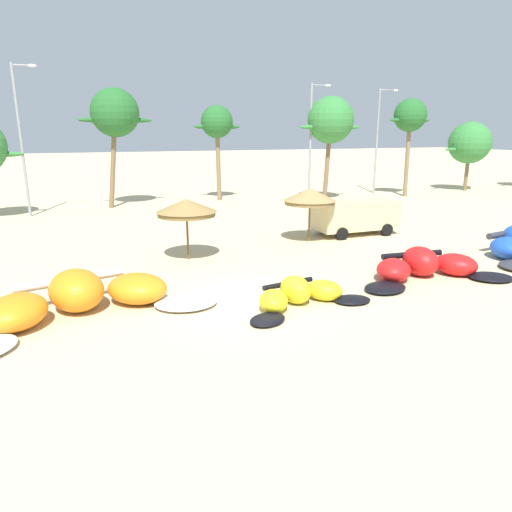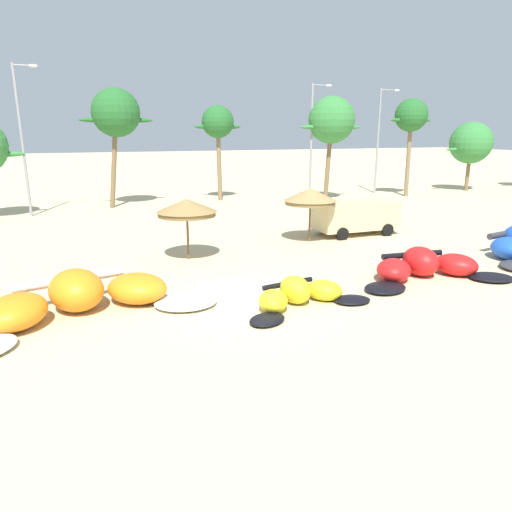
{
  "view_description": "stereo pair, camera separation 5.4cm",
  "coord_description": "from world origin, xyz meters",
  "px_view_note": "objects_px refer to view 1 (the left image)",
  "views": [
    {
      "loc": [
        -5.23,
        -13.94,
        5.6
      ],
      "look_at": [
        1.2,
        2.0,
        1.0
      ],
      "focal_mm": 32.5,
      "sensor_mm": 36.0,
      "label": 1
    },
    {
      "loc": [
        -5.18,
        -13.96,
        5.6
      ],
      "look_at": [
        1.2,
        2.0,
        1.0
      ],
      "focal_mm": 32.5,
      "sensor_mm": 36.0,
      "label": 2
    }
  ],
  "objects_px": {
    "palm_left_of_gap": "(115,114)",
    "palm_right_of_gap": "(410,117)",
    "parked_van": "(354,215)",
    "beach_umbrella_middle": "(310,196)",
    "kite_left": "(81,299)",
    "kite_left_of_center": "(300,295)",
    "lamppost_east_center": "(312,137)",
    "lamppost_east": "(379,136)",
    "kite_center": "(425,267)",
    "palm_center_right": "(331,121)",
    "beach_umbrella_near_van": "(186,207)",
    "lamppost_west_center": "(22,134)",
    "palm_right": "(470,143)",
    "palm_center_left": "(217,124)"
  },
  "relations": [
    {
      "from": "palm_right",
      "to": "beach_umbrella_near_van",
      "type": "bearing_deg",
      "value": -154.7
    },
    {
      "from": "palm_center_left",
      "to": "kite_left",
      "type": "bearing_deg",
      "value": -117.23
    },
    {
      "from": "beach_umbrella_near_van",
      "to": "lamppost_east_center",
      "type": "distance_m",
      "value": 19.87
    },
    {
      "from": "palm_right_of_gap",
      "to": "parked_van",
      "type": "bearing_deg",
      "value": -137.95
    },
    {
      "from": "palm_center_left",
      "to": "lamppost_east",
      "type": "bearing_deg",
      "value": -3.11
    },
    {
      "from": "beach_umbrella_middle",
      "to": "palm_right",
      "type": "relative_size",
      "value": 0.43
    },
    {
      "from": "palm_center_right",
      "to": "palm_right",
      "type": "bearing_deg",
      "value": 5.12
    },
    {
      "from": "kite_center",
      "to": "kite_left",
      "type": "bearing_deg",
      "value": 175.36
    },
    {
      "from": "parked_van",
      "to": "beach_umbrella_near_van",
      "type": "bearing_deg",
      "value": -170.02
    },
    {
      "from": "kite_left",
      "to": "kite_left_of_center",
      "type": "height_order",
      "value": "kite_left"
    },
    {
      "from": "kite_left_of_center",
      "to": "beach_umbrella_middle",
      "type": "height_order",
      "value": "beach_umbrella_middle"
    },
    {
      "from": "lamppost_east_center",
      "to": "palm_right",
      "type": "bearing_deg",
      "value": 3.37
    },
    {
      "from": "kite_left_of_center",
      "to": "beach_umbrella_middle",
      "type": "distance_m",
      "value": 9.69
    },
    {
      "from": "lamppost_east_center",
      "to": "lamppost_east",
      "type": "bearing_deg",
      "value": 18.36
    },
    {
      "from": "palm_right",
      "to": "lamppost_east",
      "type": "distance_m",
      "value": 9.57
    },
    {
      "from": "palm_center_right",
      "to": "palm_right_of_gap",
      "type": "height_order",
      "value": "palm_right_of_gap"
    },
    {
      "from": "beach_umbrella_middle",
      "to": "lamppost_east",
      "type": "bearing_deg",
      "value": 45.14
    },
    {
      "from": "palm_left_of_gap",
      "to": "lamppost_east_center",
      "type": "bearing_deg",
      "value": -11.41
    },
    {
      "from": "parked_van",
      "to": "beach_umbrella_middle",
      "type": "bearing_deg",
      "value": -168.56
    },
    {
      "from": "kite_left",
      "to": "palm_right",
      "type": "xyz_separation_m",
      "value": [
        36.54,
        20.23,
        4.07
      ]
    },
    {
      "from": "beach_umbrella_near_van",
      "to": "palm_center_left",
      "type": "distance_m",
      "value": 19.39
    },
    {
      "from": "palm_left_of_gap",
      "to": "lamppost_west_center",
      "type": "xyz_separation_m",
      "value": [
        -6.22,
        -1.91,
        -1.45
      ]
    },
    {
      "from": "kite_left",
      "to": "lamppost_west_center",
      "type": "bearing_deg",
      "value": 97.11
    },
    {
      "from": "beach_umbrella_middle",
      "to": "palm_left_of_gap",
      "type": "xyz_separation_m",
      "value": [
        -7.85,
        15.87,
        4.53
      ]
    },
    {
      "from": "parked_van",
      "to": "palm_right",
      "type": "bearing_deg",
      "value": 31.3
    },
    {
      "from": "palm_right_of_gap",
      "to": "lamppost_east",
      "type": "distance_m",
      "value": 3.48
    },
    {
      "from": "kite_left",
      "to": "kite_left_of_center",
      "type": "bearing_deg",
      "value": -15.53
    },
    {
      "from": "beach_umbrella_near_van",
      "to": "lamppost_west_center",
      "type": "xyz_separation_m",
      "value": [
        -7.28,
        15.07,
        3.1
      ]
    },
    {
      "from": "palm_left_of_gap",
      "to": "palm_right",
      "type": "xyz_separation_m",
      "value": [
        32.85,
        -1.95,
        -2.34
      ]
    },
    {
      "from": "kite_left",
      "to": "palm_left_of_gap",
      "type": "height_order",
      "value": "palm_left_of_gap"
    },
    {
      "from": "palm_left_of_gap",
      "to": "palm_right_of_gap",
      "type": "relative_size",
      "value": 1.04
    },
    {
      "from": "palm_center_right",
      "to": "lamppost_west_center",
      "type": "xyz_separation_m",
      "value": [
        -22.53,
        1.52,
        -1.02
      ]
    },
    {
      "from": "kite_left_of_center",
      "to": "kite_center",
      "type": "relative_size",
      "value": 0.73
    },
    {
      "from": "lamppost_east_center",
      "to": "lamppost_east",
      "type": "height_order",
      "value": "lamppost_east"
    },
    {
      "from": "kite_left",
      "to": "parked_van",
      "type": "relative_size",
      "value": 1.79
    },
    {
      "from": "lamppost_east",
      "to": "palm_center_right",
      "type": "bearing_deg",
      "value": -155.47
    },
    {
      "from": "kite_left",
      "to": "palm_center_right",
      "type": "height_order",
      "value": "palm_center_right"
    },
    {
      "from": "palm_right_of_gap",
      "to": "palm_right",
      "type": "bearing_deg",
      "value": 7.88
    },
    {
      "from": "lamppost_west_center",
      "to": "lamppost_east_center",
      "type": "bearing_deg",
      "value": -2.97
    },
    {
      "from": "kite_left_of_center",
      "to": "lamppost_east",
      "type": "bearing_deg",
      "value": 49.54
    },
    {
      "from": "palm_center_right",
      "to": "lamppost_east_center",
      "type": "bearing_deg",
      "value": 163.26
    },
    {
      "from": "kite_left_of_center",
      "to": "palm_right_of_gap",
      "type": "distance_m",
      "value": 30.62
    },
    {
      "from": "palm_center_right",
      "to": "lamppost_east_center",
      "type": "relative_size",
      "value": 0.9
    },
    {
      "from": "kite_left",
      "to": "parked_van",
      "type": "xyz_separation_m",
      "value": [
        14.71,
        6.95,
        0.57
      ]
    },
    {
      "from": "kite_left_of_center",
      "to": "palm_right",
      "type": "relative_size",
      "value": 0.73
    },
    {
      "from": "kite_left_of_center",
      "to": "parked_van",
      "type": "xyz_separation_m",
      "value": [
        7.92,
        8.84,
        0.73
      ]
    },
    {
      "from": "kite_center",
      "to": "palm_center_right",
      "type": "height_order",
      "value": "palm_center_right"
    },
    {
      "from": "beach_umbrella_near_van",
      "to": "kite_center",
      "type": "bearing_deg",
      "value": -37.82
    },
    {
      "from": "lamppost_east",
      "to": "palm_right_of_gap",
      "type": "bearing_deg",
      "value": -71.84
    },
    {
      "from": "lamppost_west_center",
      "to": "kite_center",
      "type": "bearing_deg",
      "value": -54.29
    }
  ]
}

